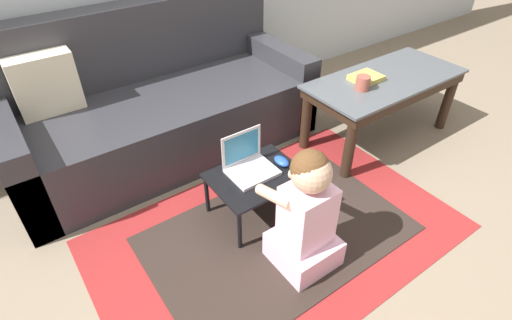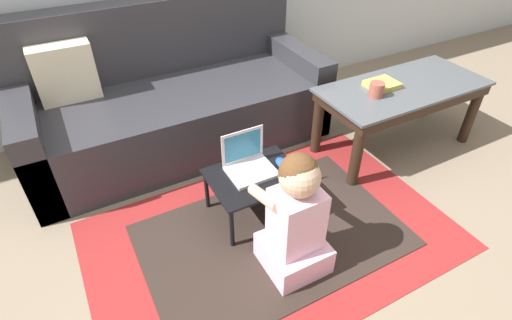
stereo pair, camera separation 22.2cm
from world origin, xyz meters
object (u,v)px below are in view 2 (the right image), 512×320
(laptop, at_px, (249,165))
(coffee_table, at_px, (402,95))
(cup_on_table, at_px, (377,90))
(laptop_desk, at_px, (255,180))
(computer_mouse, at_px, (282,163))
(person_seated, at_px, (295,219))
(book_on_table, at_px, (382,84))
(couch, at_px, (174,101))

(laptop, bearing_deg, coffee_table, 4.31)
(laptop, xyz_separation_m, cup_on_table, (0.93, 0.07, 0.21))
(laptop_desk, distance_m, computer_mouse, 0.18)
(laptop_desk, bearing_deg, person_seated, -90.75)
(laptop, xyz_separation_m, book_on_table, (1.06, 0.14, 0.18))
(couch, bearing_deg, cup_on_table, -38.87)
(coffee_table, distance_m, person_seated, 1.33)
(laptop_desk, xyz_separation_m, computer_mouse, (0.18, -0.00, 0.05))
(cup_on_table, bearing_deg, laptop_desk, -172.72)
(cup_on_table, relative_size, book_on_table, 0.46)
(couch, xyz_separation_m, coffee_table, (1.33, -0.83, 0.10))
(couch, height_order, coffee_table, couch)
(computer_mouse, distance_m, cup_on_table, 0.79)
(laptop, relative_size, cup_on_table, 2.76)
(coffee_table, relative_size, laptop, 4.53)
(laptop_desk, relative_size, computer_mouse, 4.64)
(laptop_desk, distance_m, person_seated, 0.42)
(computer_mouse, xyz_separation_m, person_seated, (-0.18, -0.42, 0.02))
(couch, height_order, book_on_table, couch)
(person_seated, xyz_separation_m, cup_on_table, (0.93, 0.54, 0.21))
(coffee_table, bearing_deg, computer_mouse, -171.98)
(computer_mouse, bearing_deg, coffee_table, 8.02)
(coffee_table, distance_m, laptop, 1.21)
(computer_mouse, relative_size, cup_on_table, 1.18)
(coffee_table, distance_m, cup_on_table, 0.30)
(laptop, bearing_deg, laptop_desk, -82.12)
(laptop_desk, height_order, cup_on_table, cup_on_table)
(couch, relative_size, computer_mouse, 18.73)
(cup_on_table, height_order, book_on_table, cup_on_table)
(coffee_table, xyz_separation_m, computer_mouse, (-1.02, -0.14, -0.10))
(coffee_table, height_order, cup_on_table, cup_on_table)
(laptop_desk, bearing_deg, coffee_table, 6.76)
(laptop_desk, bearing_deg, computer_mouse, -0.60)
(computer_mouse, distance_m, person_seated, 0.46)
(cup_on_table, distance_m, book_on_table, 0.15)
(cup_on_table, bearing_deg, book_on_table, 32.33)
(coffee_table, relative_size, book_on_table, 5.73)
(laptop, bearing_deg, computer_mouse, -16.10)
(computer_mouse, bearing_deg, cup_on_table, 9.11)
(person_seated, bearing_deg, laptop, 90.20)
(laptop, height_order, cup_on_table, cup_on_table)
(cup_on_table, bearing_deg, coffee_table, 4.98)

